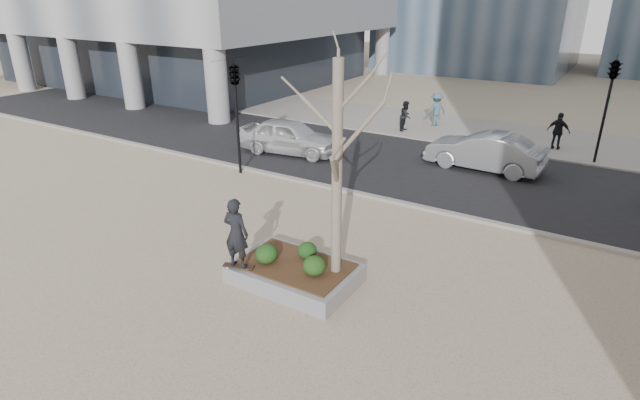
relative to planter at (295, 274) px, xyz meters
The scene contains 18 objects.
ground 1.02m from the planter, behind, with size 120.00×120.00×0.00m, color tan.
street 10.05m from the planter, 95.71° to the left, with size 60.00×8.00×0.02m, color black.
far_sidewalk 17.03m from the planter, 93.37° to the left, with size 60.00×6.00×0.02m, color gray.
planter is the anchor object (origin of this frame).
planter_mulch 0.25m from the planter, ahead, with size 2.70×1.70×0.04m, color #382314.
sycamore_tree 3.71m from the planter, 16.70° to the left, with size 2.80×2.80×6.60m, color gray, non-canonical shape.
shrub_left 0.87m from the planter, 156.54° to the right, with size 0.57×0.57×0.48m, color #1A3C13.
shrub_middle 0.65m from the planter, 79.18° to the left, with size 0.50×0.50×0.42m, color black.
shrub_right 0.85m from the planter, 11.64° to the right, with size 0.55×0.55×0.47m, color #163812.
skateboard 1.41m from the planter, 142.84° to the right, with size 0.78×0.20×0.07m, color black, non-canonical shape.
skateboarder 1.82m from the planter, 142.84° to the right, with size 0.65×0.43×1.78m, color black.
police_car 10.84m from the planter, 125.62° to the left, with size 1.83×4.54×1.55m, color silver.
car_silver 11.25m from the planter, 81.39° to the left, with size 1.61×4.62×1.52m, color gray.
pedestrian_a 15.63m from the planter, 102.79° to the left, with size 0.75×0.58×1.54m, color black.
pedestrian_b 17.24m from the planter, 98.25° to the left, with size 1.15×0.66×1.78m, color #3F5B71.
pedestrian_c 16.23m from the planter, 76.52° to the left, with size 0.99×0.41×1.69m, color black.
traffic_light_near 8.82m from the planter, 139.25° to the left, with size 0.60×2.48×4.50m, color black, non-canonical shape.
traffic_light_far 15.73m from the planter, 69.36° to the left, with size 0.60×2.48×4.50m, color black, non-canonical shape.
Camera 1 is at (7.22, -8.84, 6.71)m, focal length 28.00 mm.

